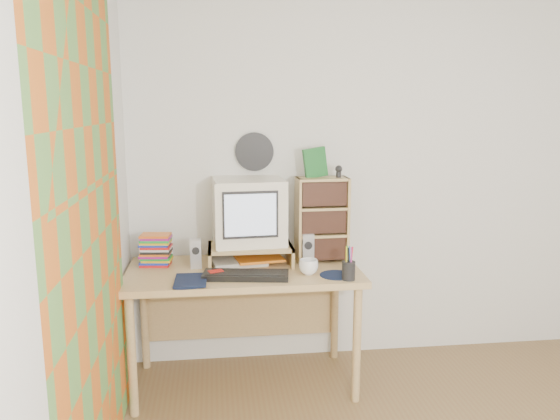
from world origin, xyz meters
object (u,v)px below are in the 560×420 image
object	(u,v)px
dvd_stack	(156,245)
keyboard	(246,275)
desk	(243,287)
crt_monitor	(249,212)
mug	(309,267)
cd_rack	(322,219)
diary	(174,279)

from	to	relation	value
dvd_stack	keyboard	bearing A→B (deg)	-24.69
desk	dvd_stack	bearing A→B (deg)	171.24
crt_monitor	mug	bearing A→B (deg)	-47.02
cd_rack	mug	world-z (taller)	cd_rack
crt_monitor	dvd_stack	bearing A→B (deg)	176.39
cd_rack	mug	distance (m)	0.38
crt_monitor	keyboard	size ratio (longest dim) A/B	0.88
crt_monitor	desk	bearing A→B (deg)	-122.08
mug	diary	xyz separation A→B (m)	(-0.77, -0.07, -0.02)
dvd_stack	crt_monitor	bearing A→B (deg)	7.19
crt_monitor	keyboard	xyz separation A→B (m)	(-0.04, -0.33, -0.31)
crt_monitor	diary	world-z (taller)	crt_monitor
keyboard	crt_monitor	bearing A→B (deg)	91.58
dvd_stack	cd_rack	bearing A→B (deg)	5.69
dvd_stack	desk	bearing A→B (deg)	-2.06
crt_monitor	diary	bearing A→B (deg)	-143.68
desk	dvd_stack	size ratio (longest dim) A/B	5.55
desk	crt_monitor	xyz separation A→B (m)	(0.05, 0.09, 0.46)
cd_rack	keyboard	bearing A→B (deg)	-150.05
cd_rack	dvd_stack	bearing A→B (deg)	177.29
keyboard	diary	bearing A→B (deg)	-164.97
keyboard	mug	size ratio (longest dim) A/B	4.30
diary	dvd_stack	bearing A→B (deg)	111.10
keyboard	dvd_stack	world-z (taller)	dvd_stack
desk	mug	bearing A→B (deg)	-30.27
desk	cd_rack	size ratio (longest dim) A/B	2.62
dvd_stack	mug	bearing A→B (deg)	-11.65
desk	keyboard	xyz separation A→B (m)	(0.00, -0.25, 0.15)
desk	mug	xyz separation A→B (m)	(0.37, -0.22, 0.18)
crt_monitor	diary	distance (m)	0.65
keyboard	diary	xyz separation A→B (m)	(-0.40, -0.04, 0.01)
desk	crt_monitor	size ratio (longest dim) A/B	3.27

